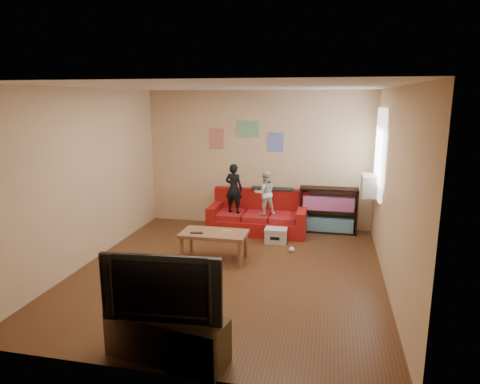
% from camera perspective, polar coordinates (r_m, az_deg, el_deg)
% --- Properties ---
extents(room_shell, '(4.52, 5.02, 2.72)m').
position_cam_1_polar(room_shell, '(6.13, -1.58, 1.16)').
color(room_shell, '#58331B').
rests_on(room_shell, ground).
extents(sofa, '(1.86, 0.85, 0.82)m').
position_cam_1_polar(sofa, '(8.33, 2.46, -3.41)').
color(sofa, '#9F1411').
rests_on(sofa, ground).
extents(child_a, '(0.39, 0.30, 0.95)m').
position_cam_1_polar(child_a, '(8.12, -0.84, 0.48)').
color(child_a, black).
rests_on(child_a, sofa).
extents(child_b, '(0.50, 0.45, 0.83)m').
position_cam_1_polar(child_b, '(8.02, 3.34, -0.13)').
color(child_b, silver).
rests_on(child_b, sofa).
extents(coffee_table, '(1.04, 0.57, 0.47)m').
position_cam_1_polar(coffee_table, '(6.83, -3.47, -5.89)').
color(coffee_table, '#8D5B3D').
rests_on(coffee_table, ground).
extents(remote, '(0.20, 0.07, 0.02)m').
position_cam_1_polar(remote, '(6.77, -5.80, -5.43)').
color(remote, black).
rests_on(remote, coffee_table).
extents(game_controller, '(0.14, 0.04, 0.03)m').
position_cam_1_polar(game_controller, '(6.81, -1.74, -5.24)').
color(game_controller, silver).
rests_on(game_controller, coffee_table).
extents(bookshelf, '(1.09, 0.33, 0.87)m').
position_cam_1_polar(bookshelf, '(8.42, 11.67, -2.67)').
color(bookshelf, black).
rests_on(bookshelf, ground).
extents(window, '(0.04, 1.08, 1.48)m').
position_cam_1_polar(window, '(7.58, 18.11, 4.95)').
color(window, white).
rests_on(window, room_shell).
extents(ac_unit, '(0.28, 0.55, 0.35)m').
position_cam_1_polar(ac_unit, '(7.66, 16.94, 0.85)').
color(ac_unit, '#B7B2A3').
rests_on(ac_unit, window).
extents(artwork_left, '(0.30, 0.01, 0.40)m').
position_cam_1_polar(artwork_left, '(8.67, -3.17, 7.14)').
color(artwork_left, '#D87266').
rests_on(artwork_left, room_shell).
extents(artwork_center, '(0.42, 0.01, 0.32)m').
position_cam_1_polar(artwork_center, '(8.50, 1.09, 8.41)').
color(artwork_center, '#72B27F').
rests_on(artwork_center, room_shell).
extents(artwork_right, '(0.30, 0.01, 0.38)m').
position_cam_1_polar(artwork_right, '(8.44, 4.77, 6.63)').
color(artwork_right, '#727FCC').
rests_on(artwork_right, room_shell).
extents(file_box, '(0.39, 0.30, 0.27)m').
position_cam_1_polar(file_box, '(7.74, 4.80, -5.77)').
color(file_box, beige).
rests_on(file_box, ground).
extents(tv_stand, '(1.28, 0.62, 0.46)m').
position_cam_1_polar(tv_stand, '(4.53, -9.69, -18.52)').
color(tv_stand, '#3D2E17').
rests_on(tv_stand, ground).
extents(television, '(1.18, 0.24, 0.67)m').
position_cam_1_polar(television, '(4.27, -9.97, -11.99)').
color(television, black).
rests_on(television, tv_stand).
extents(tissue, '(0.12, 0.12, 0.09)m').
position_cam_1_polar(tissue, '(7.32, 6.89, -7.62)').
color(tissue, white).
rests_on(tissue, ground).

